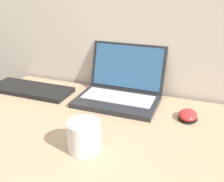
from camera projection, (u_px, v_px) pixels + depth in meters
laptop at (121, 88)px, 1.12m from camera, size 0.34×0.28×0.22m
drink_cup at (84, 136)px, 0.78m from camera, size 0.10×0.10×0.09m
computer_mouse at (188, 115)px, 0.97m from camera, size 0.07×0.09×0.03m
external_keyboard at (31, 89)px, 1.21m from camera, size 0.38×0.15×0.02m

